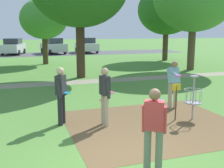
% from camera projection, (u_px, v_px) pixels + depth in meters
% --- Properties ---
extents(ground_plane, '(160.00, 160.00, 0.00)m').
position_uv_depth(ground_plane, '(134.00, 167.00, 5.75)').
color(ground_plane, '#518438').
extents(dirt_tee_pad, '(5.01, 4.37, 0.01)m').
position_uv_depth(dirt_tee_pad, '(153.00, 124.00, 8.39)').
color(dirt_tee_pad, brown).
rests_on(dirt_tee_pad, ground).
extents(disc_golf_basket, '(0.98, 0.58, 1.39)m').
position_uv_depth(disc_golf_basket, '(191.00, 96.00, 8.71)').
color(disc_golf_basket, '#9E9EA3').
rests_on(disc_golf_basket, ground).
extents(player_foreground_watching, '(0.45, 0.49, 1.71)m').
position_uv_depth(player_foreground_watching, '(61.00, 93.00, 8.22)').
color(player_foreground_watching, '#232328').
rests_on(player_foreground_watching, ground).
extents(player_throwing, '(0.48, 0.45, 1.71)m').
position_uv_depth(player_throwing, '(154.00, 127.00, 5.29)').
color(player_throwing, slate).
rests_on(player_throwing, ground).
extents(player_waiting_left, '(0.50, 1.10, 1.71)m').
position_uv_depth(player_waiting_left, '(173.00, 81.00, 9.93)').
color(player_waiting_left, tan).
rests_on(player_waiting_left, ground).
extents(player_waiting_right, '(0.41, 0.48, 1.71)m').
position_uv_depth(player_waiting_right, '(105.00, 93.00, 8.14)').
color(player_waiting_right, tan).
rests_on(player_waiting_right, ground).
extents(frisbee_by_tee, '(0.26, 0.26, 0.02)m').
position_uv_depth(frisbee_by_tee, '(103.00, 100.00, 11.24)').
color(frisbee_by_tee, red).
rests_on(frisbee_by_tee, ground).
extents(frisbee_mid_grass, '(0.21, 0.21, 0.02)m').
position_uv_depth(frisbee_mid_grass, '(160.00, 99.00, 11.36)').
color(frisbee_mid_grass, '#1E93DB').
rests_on(frisbee_mid_grass, ground).
extents(tree_far_left, '(5.17, 5.17, 6.72)m').
position_uv_depth(tree_far_left, '(167.00, 10.00, 25.27)').
color(tree_far_left, '#4C3823').
rests_on(tree_far_left, ground).
extents(tree_far_center, '(3.80, 3.80, 5.27)m').
position_uv_depth(tree_far_center, '(44.00, 19.00, 22.53)').
color(tree_far_center, '#4C3823').
rests_on(tree_far_center, ground).
extents(parking_lot_strip, '(36.00, 6.00, 0.01)m').
position_uv_depth(parking_lot_strip, '(37.00, 54.00, 32.53)').
color(parking_lot_strip, '#4C4C51').
rests_on(parking_lot_strip, ground).
extents(parked_car_leftmost, '(2.77, 4.51, 1.84)m').
position_uv_depth(parked_car_leftmost, '(13.00, 46.00, 32.15)').
color(parked_car_leftmost, silver).
rests_on(parked_car_leftmost, ground).
extents(parked_car_center_left, '(2.80, 4.52, 1.84)m').
position_uv_depth(parked_car_center_left, '(53.00, 46.00, 33.24)').
color(parked_car_center_left, '#B2B7BC').
rests_on(parked_car_center_left, ground).
extents(parked_car_center_right, '(2.26, 4.35, 1.84)m').
position_uv_depth(parked_car_center_right, '(86.00, 45.00, 34.69)').
color(parked_car_center_right, silver).
rests_on(parked_car_center_right, ground).
extents(gravel_path, '(40.00, 1.24, 0.00)m').
position_uv_depth(gravel_path, '(61.00, 83.00, 14.89)').
color(gravel_path, gray).
rests_on(gravel_path, ground).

